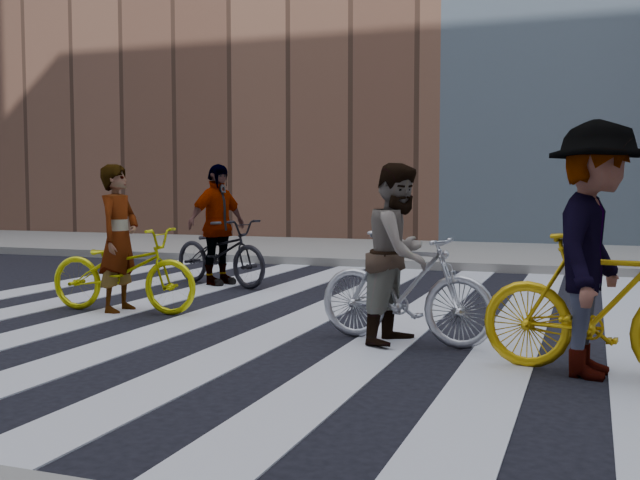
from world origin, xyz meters
The scene contains 11 objects.
ground centered at (0.00, 0.00, 0.00)m, with size 100.00×100.00×0.00m, color black.
sidewalk_far centered at (0.00, 7.50, 0.07)m, with size 100.00×5.00×0.15m, color gray.
zebra_crosswalk centered at (0.00, 0.00, 0.01)m, with size 8.25×10.00×0.01m.
bike_yellow_left centered at (-1.59, -0.45, 0.48)m, with size 0.64×1.84×0.97m, color #CFD30B.
bike_silver_mid centered at (1.84, -1.03, 0.51)m, with size 0.48×1.71×1.03m, color silver.
bike_yellow_right centered at (3.51, -1.70, 0.54)m, with size 0.50×1.79×1.07m, color gold.
bike_dark_rear centered at (-1.64, 2.02, 0.48)m, with size 0.64×1.84×0.97m, color black.
rider_left centered at (-1.64, -0.45, 0.84)m, with size 0.61×0.40×1.69m, color slate.
rider_mid centered at (1.79, -1.03, 0.82)m, with size 0.80×0.62×1.64m, color slate.
rider_right centered at (3.46, -1.70, 0.96)m, with size 1.24×0.71×1.92m, color slate.
rider_rear centered at (-1.69, 2.02, 0.88)m, with size 1.03×0.43×1.76m, color slate.
Camera 1 is at (3.43, -7.65, 1.43)m, focal length 42.00 mm.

